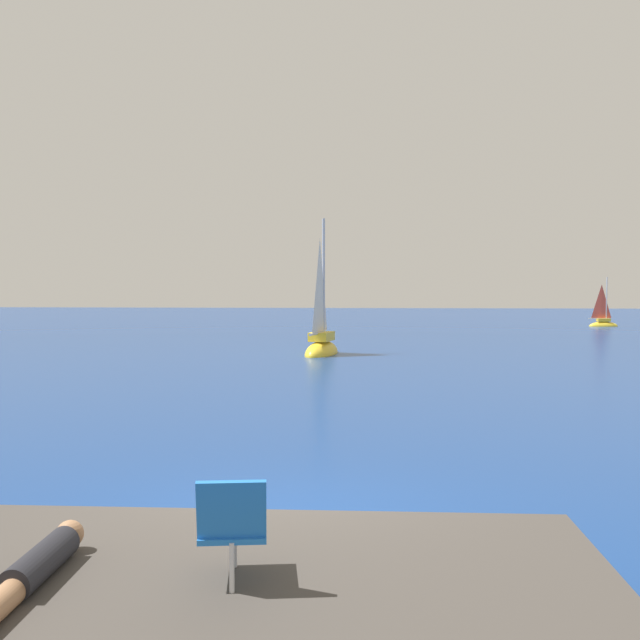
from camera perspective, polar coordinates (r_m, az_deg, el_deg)
ground_plane at (r=8.80m, az=-3.16°, el=-15.43°), size 160.00×160.00×0.00m
shore_ledge at (r=5.84m, az=-10.52°, el=-21.96°), size 6.42×3.58×0.61m
boulder_seaward at (r=7.23m, az=5.62°, el=-19.59°), size 0.93×0.93×0.50m
sailboat_near at (r=29.29m, az=0.11°, el=-2.03°), size 1.66×3.25×5.91m
sailboat_far at (r=52.46m, az=20.94°, el=-0.25°), size 1.94×0.69×3.58m
person_sunbather at (r=5.90m, az=-21.18°, el=-17.47°), size 0.26×1.76×0.25m
beach_chair at (r=5.49m, az=-6.74°, el=-15.24°), size 0.56×0.66×0.80m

